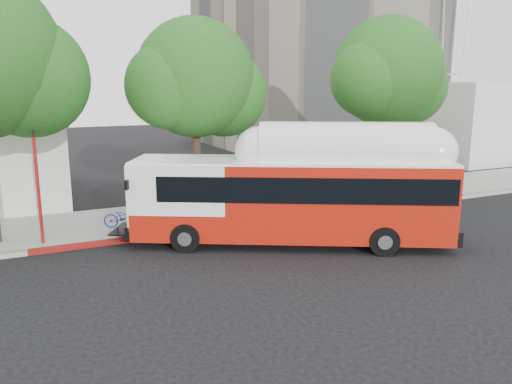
% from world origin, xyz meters
% --- Properties ---
extents(ground, '(120.00, 120.00, 0.00)m').
position_xyz_m(ground, '(0.00, 0.00, 0.00)').
color(ground, black).
rests_on(ground, ground).
extents(sidewalk, '(60.00, 5.00, 0.15)m').
position_xyz_m(sidewalk, '(0.00, 6.50, 0.07)').
color(sidewalk, gray).
rests_on(sidewalk, ground).
extents(curb_strip, '(60.00, 0.30, 0.15)m').
position_xyz_m(curb_strip, '(0.00, 3.90, 0.07)').
color(curb_strip, gray).
rests_on(curb_strip, ground).
extents(red_curb_segment, '(10.00, 0.32, 0.16)m').
position_xyz_m(red_curb_segment, '(-3.00, 3.90, 0.08)').
color(red_curb_segment, maroon).
rests_on(red_curb_segment, ground).
extents(street_tree_mid, '(5.75, 5.00, 8.62)m').
position_xyz_m(street_tree_mid, '(-0.59, 6.06, 5.91)').
color(street_tree_mid, '#2D2116').
rests_on(street_tree_mid, ground).
extents(street_tree_right, '(6.21, 5.40, 9.18)m').
position_xyz_m(street_tree_right, '(9.44, 5.86, 6.26)').
color(street_tree_right, '#2D2116').
rests_on(street_tree_right, ground).
extents(horizon_block, '(20.00, 12.00, 6.00)m').
position_xyz_m(horizon_block, '(30.00, 16.00, 3.00)').
color(horizon_block, silver).
rests_on(horizon_block, ground).
extents(transit_bus, '(11.86, 7.70, 3.65)m').
position_xyz_m(transit_bus, '(1.01, 1.03, 1.70)').
color(transit_bus, '#AC190B').
rests_on(transit_bus, ground).
extents(signal_pole, '(0.12, 0.41, 4.30)m').
position_xyz_m(signal_pole, '(-7.45, 4.60, 2.21)').
color(signal_pole, '#A61711').
rests_on(signal_pole, ground).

